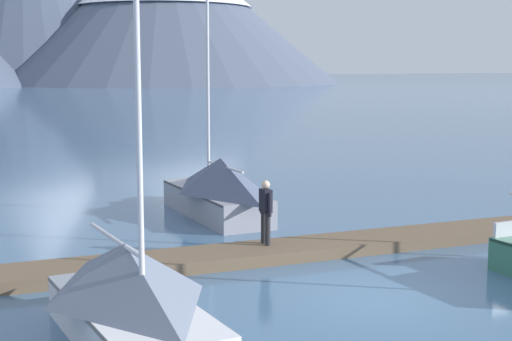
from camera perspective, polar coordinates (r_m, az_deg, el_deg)
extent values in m
plane|color=#426689|center=(16.65, 8.89, -9.44)|extent=(700.00, 700.00, 0.00)
cone|color=#4C566B|center=(210.92, -6.90, 11.84)|extent=(94.67, 94.67, 39.04)
cube|color=brown|center=(19.93, 2.45, -6.00)|extent=(25.40, 2.82, 0.30)
cylinder|color=#38383D|center=(19.33, 3.32, -6.54)|extent=(24.32, 1.35, 0.24)
cylinder|color=#38383D|center=(20.55, 1.63, -5.65)|extent=(24.32, 1.35, 0.24)
cube|color=white|center=(13.84, -9.21, -11.35)|extent=(2.10, 4.90, 0.80)
cube|color=slate|center=(13.73, -9.25, -9.94)|extent=(2.14, 4.80, 0.06)
cylinder|color=silver|center=(12.58, -8.90, 7.70)|extent=(0.10, 0.10, 8.24)
cylinder|color=silver|center=(14.37, -10.59, -5.11)|extent=(0.23, 3.01, 0.08)
pyramid|color=slate|center=(13.91, -9.78, -7.40)|extent=(2.31, 3.95, 1.00)
cube|color=#93939E|center=(25.00, -3.03, -2.45)|extent=(1.76, 5.58, 0.89)
ellipsoid|color=#93939E|center=(27.82, -5.41, -1.41)|extent=(1.50, 1.59, 0.84)
cube|color=#424247|center=(24.93, -3.04, -1.54)|extent=(1.80, 5.46, 0.06)
cylinder|color=silver|center=(25.17, -3.63, 6.31)|extent=(0.10, 0.10, 6.70)
cylinder|color=silver|center=(24.07, -2.35, 0.28)|extent=(0.08, 2.83, 0.08)
pyramid|color=#4C5670|center=(24.45, -2.68, -0.33)|extent=(2.01, 4.46, 1.10)
cylinder|color=#232328|center=(19.69, 0.89, -4.43)|extent=(0.14, 0.14, 0.86)
cylinder|color=#232328|center=(19.92, 0.57, -4.28)|extent=(0.14, 0.14, 0.86)
cube|color=black|center=(19.66, 0.73, -2.28)|extent=(0.22, 0.38, 0.60)
sphere|color=beige|center=(19.59, 0.73, -1.07)|extent=(0.22, 0.22, 0.22)
cylinder|color=black|center=(19.45, 1.04, -2.60)|extent=(0.09, 0.09, 0.62)
cylinder|color=black|center=(19.90, 0.43, -2.36)|extent=(0.09, 0.09, 0.62)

